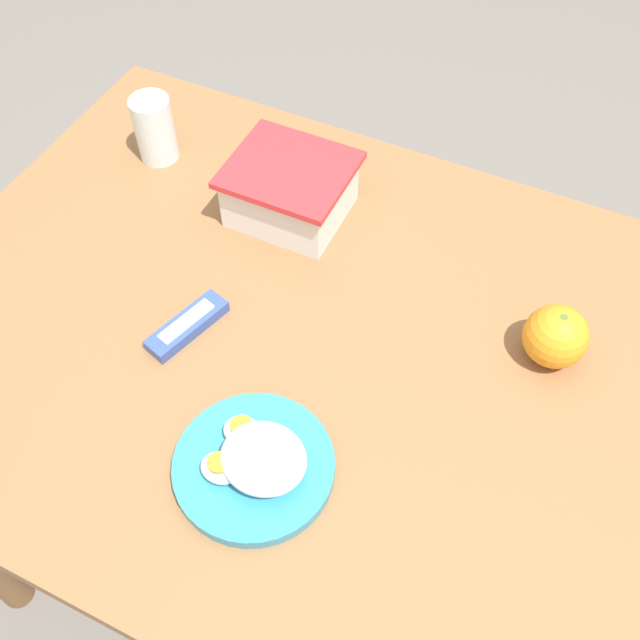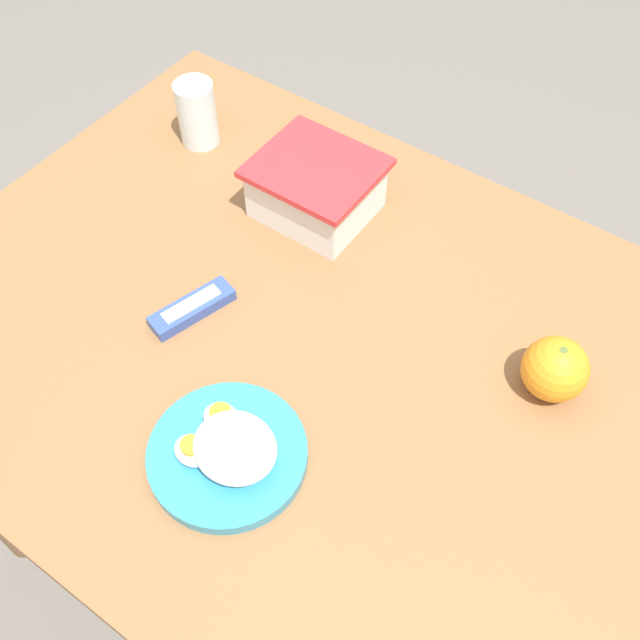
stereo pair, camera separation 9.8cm
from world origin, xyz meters
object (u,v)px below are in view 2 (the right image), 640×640
food_container (316,191)px  orange_fruit (555,369)px  candy_bar (192,308)px  rice_plate (229,450)px  drinking_glass (197,113)px

food_container → orange_fruit: 0.43m
candy_bar → rice_plate: bearing=-38.1°
food_container → drinking_glass: 0.25m
candy_bar → orange_fruit: bearing=20.5°
food_container → orange_fruit: food_container is taller
candy_bar → drinking_glass: 0.37m
rice_plate → orange_fruit: bearing=49.4°
orange_fruit → drinking_glass: (-0.68, 0.11, 0.01)m
orange_fruit → drinking_glass: bearing=170.4°
food_container → drinking_glass: (-0.25, 0.02, 0.01)m
candy_bar → drinking_glass: bearing=128.7°
food_container → orange_fruit: size_ratio=2.11×
food_container → drinking_glass: bearing=174.7°
drinking_glass → food_container: bearing=-5.3°
candy_bar → drinking_glass: size_ratio=1.17×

